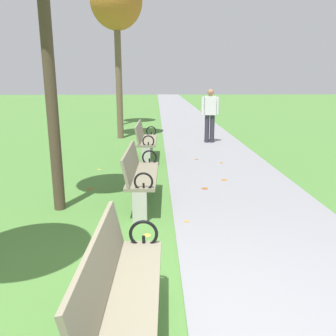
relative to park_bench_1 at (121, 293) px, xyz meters
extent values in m
cube|color=gray|center=(1.70, 18.01, -0.48)|extent=(2.40, 44.00, 0.02)
cube|color=gray|center=(0.05, 0.00, -0.01)|extent=(0.50, 1.61, 0.05)
cube|color=gray|center=(-0.14, 0.00, 0.21)|extent=(0.18, 1.60, 0.40)
cube|color=#B7B5AD|center=(0.08, 0.74, -0.26)|extent=(0.20, 0.13, 0.45)
torus|color=black|center=(0.14, 0.76, 0.10)|extent=(0.27, 0.04, 0.27)
cylinder|color=black|center=(0.14, 0.76, 0.02)|extent=(0.03, 0.03, 0.12)
cube|color=gray|center=(0.05, 3.19, -0.01)|extent=(0.50, 1.62, 0.05)
cube|color=gray|center=(-0.14, 3.20, 0.21)|extent=(0.18, 1.60, 0.40)
cube|color=#B7B5AD|center=(0.03, 2.45, -0.26)|extent=(0.20, 0.13, 0.45)
cube|color=#B7B5AD|center=(0.08, 3.93, -0.26)|extent=(0.20, 0.13, 0.45)
torus|color=black|center=(0.08, 2.43, 0.10)|extent=(0.27, 0.04, 0.27)
cylinder|color=black|center=(0.08, 2.43, 0.02)|extent=(0.03, 0.03, 0.12)
torus|color=black|center=(0.14, 3.95, 0.10)|extent=(0.27, 0.04, 0.27)
cylinder|color=black|center=(0.14, 3.95, 0.02)|extent=(0.03, 0.03, 0.12)
cube|color=gray|center=(0.05, 6.37, -0.01)|extent=(0.49, 1.61, 0.05)
cube|color=gray|center=(-0.14, 6.38, 0.21)|extent=(0.17, 1.60, 0.40)
cube|color=#B7B5AD|center=(0.03, 5.63, -0.26)|extent=(0.20, 0.13, 0.45)
cube|color=#B7B5AD|center=(0.07, 7.11, -0.26)|extent=(0.20, 0.13, 0.45)
torus|color=black|center=(0.09, 5.61, 0.10)|extent=(0.27, 0.04, 0.27)
cylinder|color=black|center=(0.09, 5.61, 0.02)|extent=(0.03, 0.03, 0.12)
torus|color=black|center=(0.14, 7.13, 0.10)|extent=(0.27, 0.04, 0.27)
cylinder|color=black|center=(0.14, 7.13, 0.02)|extent=(0.03, 0.03, 0.12)
cylinder|color=#4C3D2D|center=(-1.24, 2.99, 1.22)|extent=(0.17, 0.17, 3.41)
cylinder|color=brown|center=(-0.92, 9.58, 1.37)|extent=(0.20, 0.20, 3.71)
ellipsoid|color=#B26B28|center=(-0.92, 9.58, 3.79)|extent=(1.60, 1.60, 1.76)
cylinder|color=brown|center=(-1.23, 13.05, 1.59)|extent=(0.21, 0.21, 4.15)
ellipsoid|color=#5B8438|center=(-1.23, 13.05, 4.19)|extent=(1.51, 1.51, 1.66)
cylinder|color=#2D2D38|center=(1.99, 8.56, -0.04)|extent=(0.14, 0.14, 0.85)
cylinder|color=#2D2D38|center=(1.83, 8.57, -0.04)|extent=(0.14, 0.14, 0.85)
cube|color=white|center=(1.91, 8.56, 0.66)|extent=(0.35, 0.24, 0.56)
sphere|color=#9E7051|center=(1.91, 8.56, 1.05)|extent=(0.20, 0.20, 0.20)
cylinder|color=white|center=(2.13, 8.55, 0.66)|extent=(0.09, 0.09, 0.52)
cylinder|color=white|center=(1.69, 8.58, 0.66)|extent=(0.09, 0.09, 0.52)
cylinder|color=#BC842D|center=(0.68, 2.37, -0.46)|extent=(0.07, 0.07, 0.00)
cylinder|color=gold|center=(0.13, 1.98, -0.48)|extent=(0.12, 0.12, 0.00)
cylinder|color=gold|center=(-1.00, 5.40, -0.48)|extent=(0.11, 0.11, 0.00)
cylinder|color=#93511E|center=(1.14, 3.87, -0.46)|extent=(0.17, 0.17, 0.00)
cylinder|color=#93511E|center=(-0.95, 3.98, -0.48)|extent=(0.16, 0.16, 0.00)
cylinder|color=#AD6B23|center=(1.60, 4.41, -0.46)|extent=(0.14, 0.14, 0.00)
cylinder|color=#93511E|center=(1.26, 6.22, -0.46)|extent=(0.11, 0.11, 0.00)
cylinder|color=#BC842D|center=(0.93, 7.42, -0.46)|extent=(0.10, 0.10, 0.00)
cylinder|color=#AD6B23|center=(1.81, 5.84, -0.46)|extent=(0.10, 0.10, 0.00)
camera|label=1|loc=(0.26, -2.25, 1.50)|focal=37.91mm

